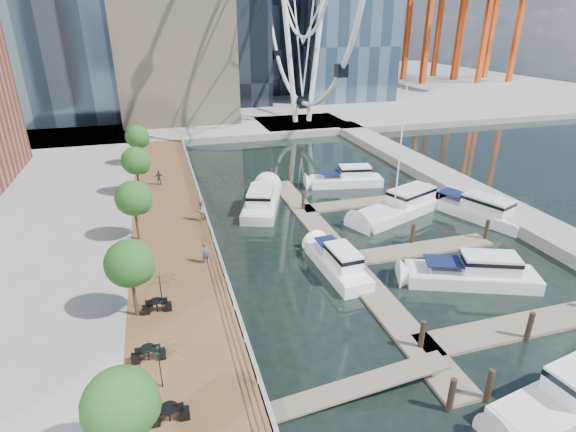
% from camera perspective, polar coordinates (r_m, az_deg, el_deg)
% --- Properties ---
extents(ground, '(520.00, 520.00, 0.00)m').
position_cam_1_polar(ground, '(26.11, 8.25, -14.88)').
color(ground, black).
rests_on(ground, ground).
extents(boardwalk, '(6.00, 60.00, 1.00)m').
position_cam_1_polar(boardwalk, '(36.85, -14.56, -2.39)').
color(boardwalk, brown).
rests_on(boardwalk, ground).
extents(seawall, '(0.25, 60.00, 1.00)m').
position_cam_1_polar(seawall, '(36.99, -9.94, -1.86)').
color(seawall, '#595954').
rests_on(seawall, ground).
extents(land_far, '(200.00, 114.00, 1.00)m').
position_cam_1_polar(land_far, '(121.75, -12.43, 15.56)').
color(land_far, gray).
rests_on(land_far, ground).
extents(breakwater, '(4.00, 60.00, 1.00)m').
position_cam_1_polar(breakwater, '(50.69, 19.82, 4.11)').
color(breakwater, gray).
rests_on(breakwater, ground).
extents(pier, '(14.00, 12.00, 1.00)m').
position_cam_1_polar(pier, '(75.74, 1.80, 11.55)').
color(pier, gray).
rests_on(pier, ground).
extents(railing, '(0.10, 60.00, 1.05)m').
position_cam_1_polar(railing, '(36.56, -10.20, -0.43)').
color(railing, white).
rests_on(railing, boardwalk).
extents(floating_docks, '(16.00, 34.00, 2.60)m').
position_cam_1_polar(floating_docks, '(36.65, 13.32, -2.42)').
color(floating_docks, '#6D6051').
rests_on(floating_docks, ground).
extents(port_cranes, '(40.00, 52.00, 38.00)m').
position_cam_1_polar(port_cranes, '(137.60, 19.23, 23.90)').
color(port_cranes, '#D84C14').
rests_on(port_cranes, ground).
extents(street_trees, '(2.60, 42.60, 4.60)m').
position_cam_1_polar(street_trees, '(34.54, -19.07, 2.13)').
color(street_trees, '#3F2B1C').
rests_on(street_trees, ground).
extents(cafe_tables, '(2.50, 13.70, 0.74)m').
position_cam_1_polar(cafe_tables, '(22.06, -16.17, -19.55)').
color(cafe_tables, black).
rests_on(cafe_tables, ground).
extents(yacht_foreground, '(9.54, 5.76, 2.15)m').
position_cam_1_polar(yacht_foreground, '(32.79, 22.11, -7.86)').
color(yacht_foreground, silver).
rests_on(yacht_foreground, ground).
extents(pedestrian_near, '(0.66, 0.57, 1.52)m').
position_cam_1_polar(pedestrian_near, '(30.88, -10.43, -4.63)').
color(pedestrian_near, '#485160').
rests_on(pedestrian_near, boardwalk).
extents(pedestrian_mid, '(1.08, 1.12, 1.82)m').
position_cam_1_polar(pedestrian_mid, '(37.38, -11.06, 0.69)').
color(pedestrian_mid, gray).
rests_on(pedestrian_mid, boardwalk).
extents(pedestrian_far, '(0.89, 0.41, 1.49)m').
position_cam_1_polar(pedestrian_far, '(46.92, -16.04, 4.71)').
color(pedestrian_far, '#30353C').
rests_on(pedestrian_far, boardwalk).
extents(moored_yachts, '(23.88, 34.70, 11.50)m').
position_cam_1_polar(moored_yachts, '(40.77, 12.96, -0.44)').
color(moored_yachts, silver).
rests_on(moored_yachts, ground).
extents(cafe_seating, '(3.51, 18.37, 2.39)m').
position_cam_1_polar(cafe_seating, '(20.82, -14.78, -19.49)').
color(cafe_seating, '#0E341A').
rests_on(cafe_seating, ground).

